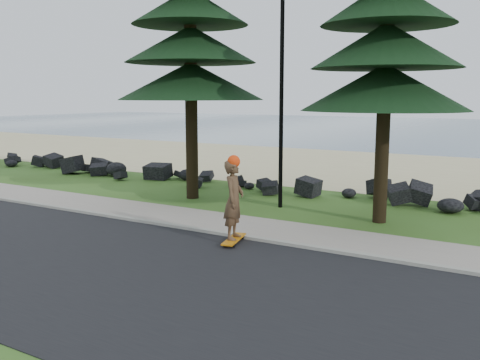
{
  "coord_description": "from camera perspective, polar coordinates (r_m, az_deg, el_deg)",
  "views": [
    {
      "loc": [
        7.94,
        -12.64,
        3.73
      ],
      "look_at": [
        0.34,
        0.0,
        1.39
      ],
      "focal_mm": 40.0,
      "sensor_mm": 36.0,
      "label": 1
    }
  ],
  "objects": [
    {
      "name": "road",
      "position": [
        11.97,
        -12.77,
        -9.33
      ],
      "size": [
        160.0,
        7.0,
        0.02
      ],
      "primitive_type": "cube",
      "color": "black",
      "rests_on": "ground"
    },
    {
      "name": "sidewalk",
      "position": [
        15.54,
        -0.7,
        -4.73
      ],
      "size": [
        160.0,
        2.0,
        0.08
      ],
      "primitive_type": "cube",
      "color": "gray",
      "rests_on": "ground"
    },
    {
      "name": "skateboarder",
      "position": [
        13.44,
        -0.67,
        -2.15
      ],
      "size": [
        0.65,
        1.24,
        2.25
      ],
      "rotation": [
        0.0,
        0.0,
        1.82
      ],
      "color": "orange",
      "rests_on": "ground"
    },
    {
      "name": "lamp_post",
      "position": [
        17.73,
        4.46,
        10.29
      ],
      "size": [
        0.25,
        0.14,
        8.14
      ],
      "color": "black",
      "rests_on": "ground"
    },
    {
      "name": "seawall_boulders",
      "position": [
        20.24,
        7.36,
        -1.69
      ],
      "size": [
        60.0,
        2.4,
        1.1
      ],
      "primitive_type": null,
      "color": "black",
      "rests_on": "ground"
    },
    {
      "name": "ocean",
      "position": [
        64.25,
        23.95,
        4.91
      ],
      "size": [
        160.0,
        58.0,
        0.01
      ],
      "primitive_type": "cube",
      "color": "#3A596F",
      "rests_on": "ground"
    },
    {
      "name": "beach_sand",
      "position": [
        28.53,
        14.58,
        1.21
      ],
      "size": [
        160.0,
        15.0,
        0.01
      ],
      "primitive_type": "cube",
      "color": "#C3B782",
      "rests_on": "ground"
    },
    {
      "name": "ground",
      "position": [
        15.39,
        -1.09,
        -5.02
      ],
      "size": [
        160.0,
        160.0,
        0.0
      ],
      "primitive_type": "plane",
      "color": "#35541A",
      "rests_on": "ground"
    },
    {
      "name": "kerb",
      "position": [
        14.65,
        -2.97,
        -5.56
      ],
      "size": [
        160.0,
        0.2,
        0.1
      ],
      "primitive_type": "cube",
      "color": "#9C9A8D",
      "rests_on": "ground"
    }
  ]
}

